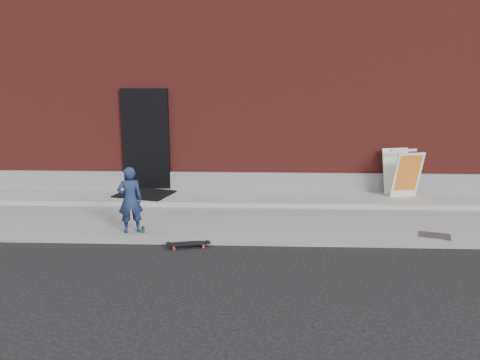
{
  "coord_description": "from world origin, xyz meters",
  "views": [
    {
      "loc": [
        -0.06,
        -7.41,
        2.77
      ],
      "look_at": [
        -0.39,
        0.8,
        0.95
      ],
      "focal_mm": 35.0,
      "sensor_mm": 36.0,
      "label": 1
    }
  ],
  "objects_px": {
    "pizza_sign": "(402,173)",
    "soda_can": "(143,230)",
    "child": "(130,200)",
    "skateboard": "(188,244)"
  },
  "relations": [
    {
      "from": "child",
      "to": "pizza_sign",
      "type": "distance_m",
      "value": 5.77
    },
    {
      "from": "skateboard",
      "to": "pizza_sign",
      "type": "distance_m",
      "value": 5.06
    },
    {
      "from": "child",
      "to": "pizza_sign",
      "type": "xyz_separation_m",
      "value": [
        5.27,
        2.36,
        0.04
      ]
    },
    {
      "from": "pizza_sign",
      "to": "soda_can",
      "type": "relative_size",
      "value": 9.4
    },
    {
      "from": "child",
      "to": "skateboard",
      "type": "bearing_deg",
      "value": 143.18
    },
    {
      "from": "child",
      "to": "pizza_sign",
      "type": "relative_size",
      "value": 1.13
    },
    {
      "from": "child",
      "to": "skateboard",
      "type": "distance_m",
      "value": 1.26
    },
    {
      "from": "child",
      "to": "soda_can",
      "type": "bearing_deg",
      "value": 148.82
    },
    {
      "from": "pizza_sign",
      "to": "soda_can",
      "type": "height_order",
      "value": "pizza_sign"
    },
    {
      "from": "pizza_sign",
      "to": "soda_can",
      "type": "bearing_deg",
      "value": -154.61
    }
  ]
}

